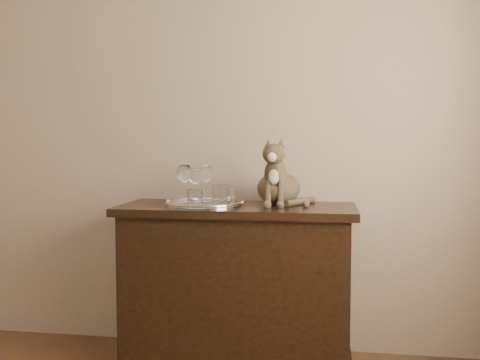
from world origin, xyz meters
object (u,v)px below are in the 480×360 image
object	(u,v)px
tumbler_a	(221,195)
tumbler_b	(195,198)
tumbler_c	(228,195)
wine_glass_a	(195,185)
wine_glass_c	(184,183)
sideboard	(237,287)
cat	(279,172)
wine_glass_b	(206,183)
tray	(205,204)

from	to	relation	value
tumbler_a	tumbler_b	xyz separation A→B (m)	(-0.11, -0.10, -0.01)
tumbler_b	tumbler_c	xyz separation A→B (m)	(0.14, 0.11, 0.00)
wine_glass_a	tumbler_b	size ratio (longest dim) A/B	2.07
wine_glass_c	tumbler_c	xyz separation A→B (m)	(0.22, 0.01, -0.06)
sideboard	tumbler_b	size ratio (longest dim) A/B	14.15
wine_glass_c	cat	bearing A→B (deg)	12.47
wine_glass_a	tumbler_c	xyz separation A→B (m)	(0.19, -0.10, -0.04)
sideboard	wine_glass_a	world-z (taller)	wine_glass_a
wine_glass_b	cat	size ratio (longest dim) A/B	0.58
tumbler_a	cat	world-z (taller)	cat
sideboard	cat	distance (m)	0.63
sideboard	wine_glass_b	bearing A→B (deg)	154.90
tray	tumbler_b	distance (m)	0.14
tumbler_c	sideboard	bearing A→B (deg)	34.13
wine_glass_b	tumbler_b	size ratio (longest dim) A/B	2.32
wine_glass_a	tumbler_a	bearing A→B (deg)	-36.65
wine_glass_a	cat	world-z (taller)	cat
wine_glass_c	wine_glass_b	bearing A→B (deg)	55.49
tray	wine_glass_b	world-z (taller)	wine_glass_b
tumbler_a	wine_glass_b	bearing A→B (deg)	128.77
tumbler_b	tumbler_a	bearing A→B (deg)	40.82
cat	tumbler_c	bearing A→B (deg)	-153.24
wine_glass_c	tumbler_b	world-z (taller)	wine_glass_c
wine_glass_a	tumbler_b	bearing A→B (deg)	-76.64
wine_glass_b	tumbler_b	distance (m)	0.24
sideboard	wine_glass_a	xyz separation A→B (m)	(-0.24, 0.07, 0.52)
tumbler_b	cat	xyz separation A→B (m)	(0.39, 0.21, 0.12)
tumbler_c	wine_glass_a	bearing A→B (deg)	152.34
tumbler_a	tray	bearing A→B (deg)	160.51
wine_glass_a	wine_glass_b	size ratio (longest dim) A/B	0.89
sideboard	tumbler_a	size ratio (longest dim) A/B	12.08
sideboard	wine_glass_c	distance (m)	0.60
sideboard	tumbler_c	distance (m)	0.48
tray	tumbler_c	distance (m)	0.13
wine_glass_a	tumbler_c	world-z (taller)	wine_glass_a
tumbler_c	tray	bearing A→B (deg)	173.66
tumbler_a	tumbler_c	bearing A→B (deg)	30.46
sideboard	tumbler_a	world-z (taller)	tumbler_a
tumbler_c	cat	world-z (taller)	cat
tray	sideboard	bearing A→B (deg)	5.22
tray	wine_glass_c	world-z (taller)	wine_glass_c
sideboard	tumbler_c	bearing A→B (deg)	-145.87
sideboard	tumbler_c	xyz separation A→B (m)	(-0.04, -0.03, 0.48)
tumbler_b	cat	size ratio (longest dim) A/B	0.25
sideboard	wine_glass_b	world-z (taller)	wine_glass_b
wine_glass_c	tray	bearing A→B (deg)	12.92
wine_glass_a	tumbler_c	distance (m)	0.22
wine_glass_b	cat	world-z (taller)	cat
tray	tumbler_a	xyz separation A→B (m)	(0.09, -0.03, 0.05)
tray	wine_glass_c	xyz separation A→B (m)	(-0.10, -0.02, 0.11)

